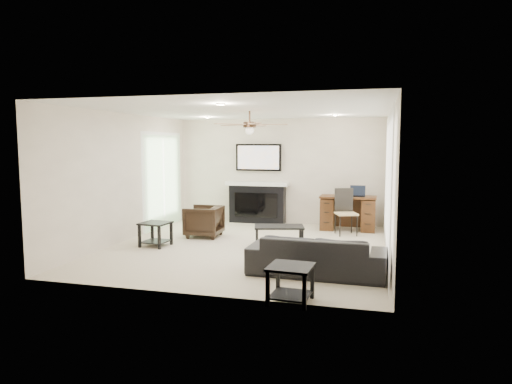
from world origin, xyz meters
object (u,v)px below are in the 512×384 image
armchair (204,221)px  desk (348,213)px  coffee_table (279,237)px  fireplace_unit (257,184)px  sofa (317,255)px

armchair → desk: size_ratio=0.58×
coffee_table → fireplace_unit: fireplace_unit is taller
desk → armchair: bearing=-152.1°
sofa → fireplace_unit: fireplace_unit is taller
sofa → armchair: bearing=-38.1°
fireplace_unit → desk: size_ratio=1.57×
armchair → coffee_table: bearing=69.9°
fireplace_unit → armchair: bearing=-108.6°
fireplace_unit → desk: 2.29m
fireplace_unit → desk: (2.18, -0.40, -0.57)m
armchair → fireplace_unit: 2.09m
coffee_table → desk: 2.34m
desk → coffee_table: bearing=-118.7°
sofa → armchair: 3.37m
coffee_table → desk: size_ratio=0.74×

